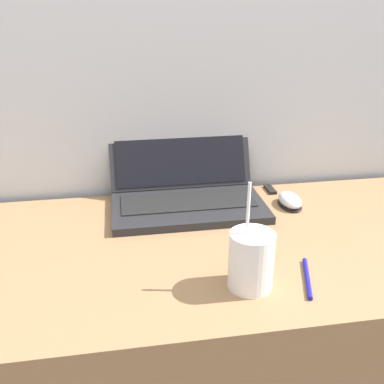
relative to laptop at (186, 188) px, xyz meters
name	(u,v)px	position (x,y,z in m)	size (l,w,h in m)	color
wall_back	(156,10)	(-0.05, 0.12, 0.43)	(7.00, 0.04, 2.50)	silver
desk	(179,379)	(-0.05, -0.22, -0.43)	(1.44, 0.60, 0.78)	#936D47
laptop	(186,188)	(0.00, 0.00, 0.00)	(0.39, 0.30, 0.20)	#232326
drink_cup	(251,259)	(0.06, -0.39, 0.01)	(0.08, 0.08, 0.21)	white
computer_mouse	(290,201)	(0.27, -0.06, -0.03)	(0.06, 0.10, 0.03)	black
usb_stick	(270,189)	(0.25, 0.04, -0.04)	(0.02, 0.06, 0.01)	black
pen	(307,278)	(0.18, -0.39, -0.04)	(0.05, 0.13, 0.01)	#191999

